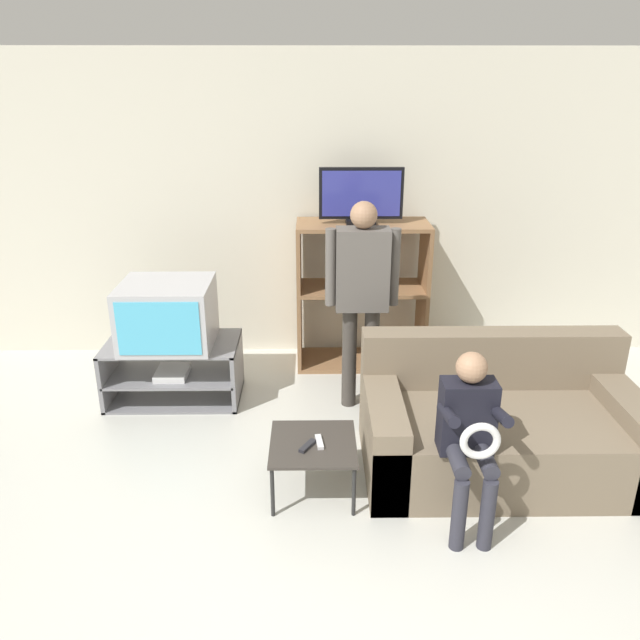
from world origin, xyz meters
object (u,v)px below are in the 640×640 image
(television_main, at_px, (167,314))
(person_standing_adult, at_px, (362,287))
(tv_stand, at_px, (174,371))
(media_shelf, at_px, (361,294))
(television_flat, at_px, (361,197))
(person_seated_child, at_px, (470,429))
(snack_table, at_px, (313,447))
(remote_control_white, at_px, (319,442))
(remote_control_black, at_px, (308,446))
(couch, at_px, (500,428))

(television_main, bearing_deg, person_standing_adult, -4.73)
(television_main, distance_m, person_standing_adult, 1.48)
(tv_stand, xyz_separation_m, television_main, (-0.01, -0.01, 0.48))
(media_shelf, bearing_deg, tv_stand, -157.16)
(television_flat, bearing_deg, television_main, -157.49)
(person_seated_child, bearing_deg, snack_table, 161.50)
(television_main, distance_m, remote_control_white, 1.70)
(snack_table, height_order, person_seated_child, person_seated_child)
(remote_control_black, relative_size, remote_control_white, 1.00)
(tv_stand, relative_size, television_main, 1.51)
(television_main, relative_size, person_standing_adult, 0.43)
(tv_stand, bearing_deg, couch, -22.71)
(person_seated_child, bearing_deg, television_main, 142.53)
(tv_stand, xyz_separation_m, couch, (2.28, -0.96, 0.05))
(snack_table, relative_size, person_seated_child, 0.51)
(television_flat, bearing_deg, remote_control_white, -101.00)
(tv_stand, distance_m, snack_table, 1.63)
(television_flat, relative_size, person_seated_child, 0.67)
(media_shelf, height_order, television_flat, television_flat)
(television_main, xyz_separation_m, media_shelf, (1.51, 0.64, -0.07))
(person_standing_adult, height_order, person_seated_child, person_standing_adult)
(person_standing_adult, bearing_deg, remote_control_black, -109.00)
(television_main, distance_m, snack_table, 1.67)
(television_flat, height_order, couch, television_flat)
(television_flat, xyz_separation_m, remote_control_black, (-0.43, -1.87, -1.12))
(remote_control_white, relative_size, person_seated_child, 0.14)
(remote_control_black, height_order, remote_control_white, same)
(remote_control_black, height_order, person_standing_adult, person_standing_adult)
(television_flat, bearing_deg, snack_table, -102.19)
(remote_control_black, height_order, couch, couch)
(tv_stand, height_order, person_seated_child, person_seated_child)
(couch, height_order, person_standing_adult, person_standing_adult)
(remote_control_white, bearing_deg, person_standing_adult, 66.39)
(tv_stand, distance_m, television_main, 0.48)
(media_shelf, bearing_deg, television_flat, -130.27)
(remote_control_black, height_order, person_seated_child, person_seated_child)
(television_flat, distance_m, couch, 2.12)
(television_main, relative_size, couch, 0.39)
(television_main, height_order, remote_control_black, television_main)
(couch, bearing_deg, television_main, 157.58)
(snack_table, bearing_deg, tv_stand, 131.81)
(media_shelf, xyz_separation_m, television_flat, (-0.02, -0.03, 0.83))
(tv_stand, xyz_separation_m, person_standing_adult, (1.44, -0.13, 0.72))
(remote_control_black, bearing_deg, person_standing_adult, 101.96)
(media_shelf, distance_m, television_flat, 0.83)
(remote_control_black, relative_size, person_seated_child, 0.14)
(person_standing_adult, bearing_deg, media_shelf, 85.68)
(television_main, height_order, remote_control_white, television_main)
(tv_stand, relative_size, snack_table, 1.98)
(remote_control_black, distance_m, couch, 1.27)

